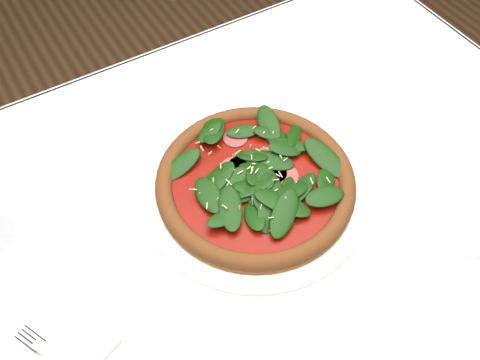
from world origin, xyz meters
TOP-DOWN VIEW (x-y plane):
  - ground at (0.00, 0.00)m, footprint 6.00×6.00m
  - dining_table at (0.00, 0.00)m, footprint 1.21×0.81m
  - plate at (0.03, 0.00)m, footprint 0.37×0.37m
  - pizza at (0.03, 0.00)m, footprint 0.39×0.39m
  - fork at (-0.34, -0.09)m, footprint 0.07×0.13m
  - saucer_near at (0.29, -0.22)m, footprint 0.14×0.14m
  - saucer_far at (0.34, 0.19)m, footprint 0.14×0.14m

SIDE VIEW (x-z plane):
  - ground at x=0.00m, z-range 0.00..0.00m
  - dining_table at x=0.00m, z-range 0.27..1.02m
  - saucer_near at x=0.29m, z-range 0.75..0.76m
  - saucer_far at x=0.34m, z-range 0.75..0.76m
  - plate at x=0.03m, z-range 0.75..0.77m
  - fork at x=-0.34m, z-range 0.76..0.76m
  - pizza at x=0.03m, z-range 0.76..0.80m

